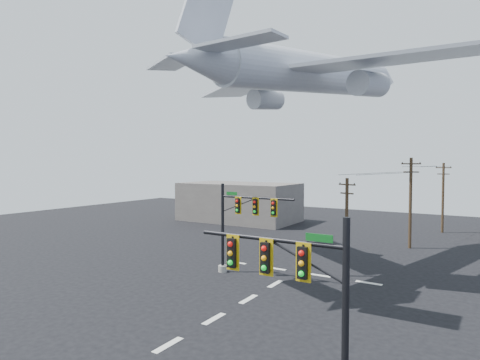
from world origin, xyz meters
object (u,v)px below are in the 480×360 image
Objects in this scene: utility_pole_b at (410,201)px; airliner at (314,74)px; utility_pole_c at (443,196)px; signal_mast_far at (239,224)px; utility_pole_a at (347,225)px; signal_mast_near at (304,304)px.

utility_pole_b is 18.32m from airliner.
utility_pole_b is 1.06× the size of utility_pole_c.
airliner reaches higher than signal_mast_far.
signal_mast_far is 0.77× the size of utility_pole_b.
utility_pole_a is 0.87× the size of utility_pole_c.
signal_mast_near is 25.25m from airliner.
utility_pole_a is (-4.08, 18.62, 0.05)m from signal_mast_near.
signal_mast_far is (-11.70, 14.33, 0.09)m from signal_mast_near.
utility_pole_c is (0.63, 45.49, 0.69)m from signal_mast_near.
utility_pole_b is (2.64, 14.17, 0.93)m from utility_pole_a.
utility_pole_a is 0.25× the size of airliner.
signal_mast_near is 0.23× the size of airliner.
utility_pole_c is (2.06, 12.69, -0.29)m from utility_pole_b.
utility_pole_c is at bearing 89.21° from signal_mast_near.
signal_mast_far reaches higher than signal_mast_near.
utility_pole_a is at bearing -101.53° from utility_pole_b.
airliner is at bearing 175.77° from utility_pole_a.
utility_pole_b is 0.31× the size of airliner.
airliner is at bearing 110.58° from signal_mast_near.
signal_mast_far is 21.14m from utility_pole_b.
utility_pole_a is 27.29m from utility_pole_c.
utility_pole_b is at bearing 92.50° from signal_mast_near.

